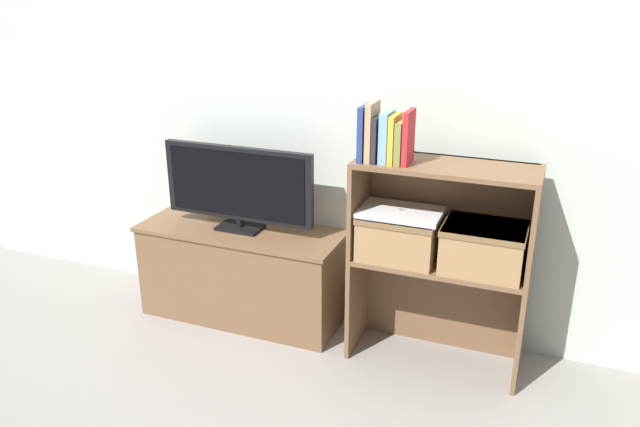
% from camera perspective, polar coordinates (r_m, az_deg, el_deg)
% --- Properties ---
extents(ground_plane, '(16.00, 16.00, 0.00)m').
position_cam_1_polar(ground_plane, '(3.02, -1.10, -12.38)').
color(ground_plane, gray).
extents(wall_back, '(10.00, 0.05, 2.40)m').
position_cam_1_polar(wall_back, '(2.94, 1.81, 11.91)').
color(wall_back, '#B2BCB2').
rests_on(wall_back, ground_plane).
extents(tv_stand, '(1.03, 0.38, 0.49)m').
position_cam_1_polar(tv_stand, '(3.21, -7.11, -5.41)').
color(tv_stand, brown).
rests_on(tv_stand, ground_plane).
extents(tv, '(0.78, 0.14, 0.42)m').
position_cam_1_polar(tv, '(3.03, -7.51, 2.56)').
color(tv, black).
rests_on(tv, tv_stand).
extents(bookshelf_lower_tier, '(0.76, 0.31, 0.49)m').
position_cam_1_polar(bookshelf_lower_tier, '(2.91, 10.86, -7.21)').
color(bookshelf_lower_tier, brown).
rests_on(bookshelf_lower_tier, ground_plane).
extents(bookshelf_upper_tier, '(0.76, 0.31, 0.44)m').
position_cam_1_polar(bookshelf_upper_tier, '(2.72, 11.50, 1.45)').
color(bookshelf_upper_tier, brown).
rests_on(bookshelf_upper_tier, bookshelf_lower_tier).
extents(book_navy, '(0.02, 0.16, 0.23)m').
position_cam_1_polar(book_navy, '(2.62, 4.16, 7.40)').
color(book_navy, navy).
rests_on(book_navy, bookshelf_upper_tier).
extents(book_tan, '(0.03, 0.14, 0.25)m').
position_cam_1_polar(book_tan, '(2.61, 4.79, 7.49)').
color(book_tan, tan).
rests_on(book_tan, bookshelf_upper_tier).
extents(book_charcoal, '(0.02, 0.15, 0.19)m').
position_cam_1_polar(book_charcoal, '(2.61, 5.35, 6.85)').
color(book_charcoal, '#232328').
rests_on(book_charcoal, bookshelf_upper_tier).
extents(book_skyblue, '(0.04, 0.13, 0.21)m').
position_cam_1_polar(book_skyblue, '(2.60, 6.11, 6.99)').
color(book_skyblue, '#709ECC').
rests_on(book_skyblue, bookshelf_upper_tier).
extents(book_mustard, '(0.02, 0.14, 0.20)m').
position_cam_1_polar(book_mustard, '(2.59, 6.84, 6.80)').
color(book_mustard, gold).
rests_on(book_mustard, bookshelf_upper_tier).
extents(book_olive, '(0.03, 0.13, 0.18)m').
position_cam_1_polar(book_olive, '(2.59, 7.42, 6.49)').
color(book_olive, olive).
rests_on(book_olive, bookshelf_upper_tier).
extents(book_crimson, '(0.02, 0.13, 0.22)m').
position_cam_1_polar(book_crimson, '(2.57, 8.10, 6.91)').
color(book_crimson, '#B22328').
rests_on(book_crimson, bookshelf_upper_tier).
extents(storage_basket_left, '(0.34, 0.28, 0.20)m').
position_cam_1_polar(storage_basket_left, '(2.75, 7.29, -1.82)').
color(storage_basket_left, '#937047').
rests_on(storage_basket_left, bookshelf_lower_tier).
extents(storage_basket_right, '(0.34, 0.28, 0.20)m').
position_cam_1_polar(storage_basket_right, '(2.69, 14.73, -2.86)').
color(storage_basket_right, '#937047').
rests_on(storage_basket_right, bookshelf_lower_tier).
extents(laptop, '(0.35, 0.24, 0.02)m').
position_cam_1_polar(laptop, '(2.71, 7.39, 0.13)').
color(laptop, white).
rests_on(laptop, storage_basket_left).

